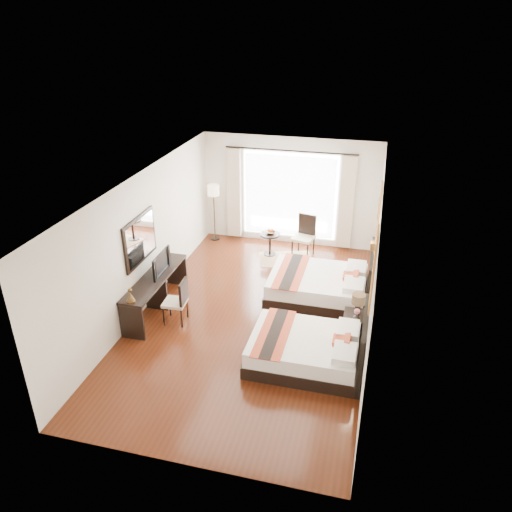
% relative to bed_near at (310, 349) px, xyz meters
% --- Properties ---
extents(floor, '(4.50, 7.50, 0.01)m').
position_rel_bed_near_xyz_m(floor, '(-1.32, 1.15, -0.29)').
color(floor, '#3D1A0B').
rests_on(floor, ground).
extents(ceiling, '(4.50, 7.50, 0.02)m').
position_rel_bed_near_xyz_m(ceiling, '(-1.32, 1.15, 2.50)').
color(ceiling, white).
rests_on(ceiling, wall_headboard).
extents(wall_headboard, '(0.01, 7.50, 2.80)m').
position_rel_bed_near_xyz_m(wall_headboard, '(0.92, 1.15, 1.11)').
color(wall_headboard, silver).
rests_on(wall_headboard, floor).
extents(wall_desk, '(0.01, 7.50, 2.80)m').
position_rel_bed_near_xyz_m(wall_desk, '(-3.57, 1.15, 1.11)').
color(wall_desk, silver).
rests_on(wall_desk, floor).
extents(wall_window, '(4.50, 0.01, 2.80)m').
position_rel_bed_near_xyz_m(wall_window, '(-1.32, 4.90, 1.11)').
color(wall_window, silver).
rests_on(wall_window, floor).
extents(wall_entry, '(4.50, 0.01, 2.80)m').
position_rel_bed_near_xyz_m(wall_entry, '(-1.32, -2.59, 1.11)').
color(wall_entry, silver).
rests_on(wall_entry, floor).
extents(window_glass, '(2.40, 0.02, 2.20)m').
position_rel_bed_near_xyz_m(window_glass, '(-1.32, 4.88, 1.01)').
color(window_glass, white).
rests_on(window_glass, wall_window).
extents(sheer_curtain, '(2.30, 0.02, 2.10)m').
position_rel_bed_near_xyz_m(sheer_curtain, '(-1.32, 4.82, 1.01)').
color(sheer_curtain, white).
rests_on(sheer_curtain, wall_window).
extents(drape_left, '(0.35, 0.14, 2.35)m').
position_rel_bed_near_xyz_m(drape_left, '(-2.77, 4.78, 0.99)').
color(drape_left, '#B3A48B').
rests_on(drape_left, floor).
extents(drape_right, '(0.35, 0.14, 2.35)m').
position_rel_bed_near_xyz_m(drape_right, '(0.13, 4.78, 0.99)').
color(drape_right, '#B3A48B').
rests_on(drape_right, floor).
extents(art_panel_near, '(0.03, 0.50, 1.35)m').
position_rel_bed_near_xyz_m(art_panel_near, '(0.91, -0.00, 1.66)').
color(art_panel_near, maroon).
rests_on(art_panel_near, wall_headboard).
extents(art_panel_far, '(0.03, 0.50, 1.35)m').
position_rel_bed_near_xyz_m(art_panel_far, '(0.91, 2.24, 1.66)').
color(art_panel_far, maroon).
rests_on(art_panel_far, wall_headboard).
extents(wall_sconce, '(0.10, 0.14, 0.14)m').
position_rel_bed_near_xyz_m(wall_sconce, '(0.87, 0.97, 1.63)').
color(wall_sconce, '#4A341A').
rests_on(wall_sconce, wall_headboard).
extents(mirror_frame, '(0.04, 1.25, 0.95)m').
position_rel_bed_near_xyz_m(mirror_frame, '(-3.54, 0.96, 1.26)').
color(mirror_frame, black).
rests_on(mirror_frame, wall_desk).
extents(mirror_glass, '(0.01, 1.12, 0.82)m').
position_rel_bed_near_xyz_m(mirror_glass, '(-3.52, 0.96, 1.26)').
color(mirror_glass, white).
rests_on(mirror_glass, mirror_frame).
extents(bed_near, '(1.97, 1.53, 1.10)m').
position_rel_bed_near_xyz_m(bed_near, '(0.00, 0.00, 0.00)').
color(bed_near, black).
rests_on(bed_near, floor).
extents(bed_far, '(2.13, 1.66, 1.20)m').
position_rel_bed_near_xyz_m(bed_far, '(-0.08, 2.24, 0.02)').
color(bed_far, black).
rests_on(bed_far, floor).
extents(nightstand, '(0.41, 0.51, 0.49)m').
position_rel_bed_near_xyz_m(nightstand, '(0.69, 0.97, -0.04)').
color(nightstand, black).
rests_on(nightstand, floor).
extents(table_lamp, '(0.25, 0.25, 0.40)m').
position_rel_bed_near_xyz_m(table_lamp, '(0.72, 1.03, 0.48)').
color(table_lamp, black).
rests_on(table_lamp, nightstand).
extents(vase, '(0.14, 0.14, 0.14)m').
position_rel_bed_near_xyz_m(vase, '(0.72, 0.78, 0.28)').
color(vase, black).
rests_on(vase, nightstand).
extents(console_desk, '(0.50, 2.20, 0.76)m').
position_rel_bed_near_xyz_m(console_desk, '(-3.31, 0.96, 0.09)').
color(console_desk, black).
rests_on(console_desk, floor).
extents(television, '(0.12, 0.80, 0.46)m').
position_rel_bed_near_xyz_m(television, '(-3.29, 1.14, 0.70)').
color(television, black).
rests_on(television, console_desk).
extents(bronze_figurine, '(0.20, 0.20, 0.25)m').
position_rel_bed_near_xyz_m(bronze_figurine, '(-3.31, -0.04, 0.59)').
color(bronze_figurine, '#4A341A').
rests_on(bronze_figurine, console_desk).
extents(desk_chair, '(0.45, 0.45, 0.92)m').
position_rel_bed_near_xyz_m(desk_chair, '(-2.74, 0.64, -0.01)').
color(desk_chair, beige).
rests_on(desk_chair, floor).
extents(floor_lamp, '(0.31, 0.31, 1.52)m').
position_rel_bed_near_xyz_m(floor_lamp, '(-3.27, 4.59, 0.99)').
color(floor_lamp, black).
rests_on(floor_lamp, floor).
extents(side_table, '(0.50, 0.50, 0.57)m').
position_rel_bed_near_xyz_m(side_table, '(-1.63, 4.03, -0.00)').
color(side_table, black).
rests_on(side_table, floor).
extents(fruit_bowl, '(0.30, 0.30, 0.06)m').
position_rel_bed_near_xyz_m(fruit_bowl, '(-1.62, 4.04, 0.32)').
color(fruit_bowl, '#492B1A').
rests_on(fruit_bowl, side_table).
extents(window_chair, '(0.58, 0.58, 1.04)m').
position_rel_bed_near_xyz_m(window_chair, '(-0.81, 4.19, 0.03)').
color(window_chair, beige).
rests_on(window_chair, floor).
extents(jute_rug, '(1.48, 1.21, 0.01)m').
position_rel_bed_near_xyz_m(jute_rug, '(-1.19, 3.87, -0.28)').
color(jute_rug, tan).
rests_on(jute_rug, floor).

